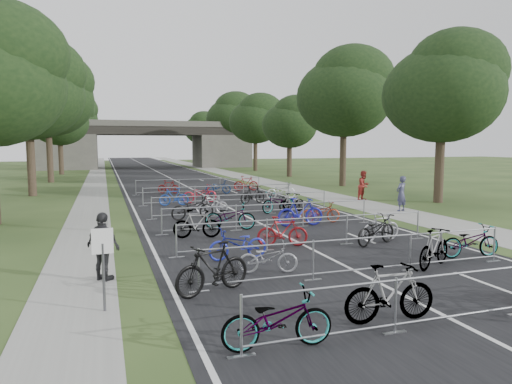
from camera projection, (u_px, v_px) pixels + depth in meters
ground at (459, 324)px, 9.22m from camera, size 200.00×200.00×0.00m
road at (161, 173)px, 56.37m from camera, size 11.00×140.00×0.01m
sidewalk_right at (224, 172)px, 58.90m from camera, size 3.00×140.00×0.01m
sidewalk_left at (97, 175)px, 54.00m from camera, size 2.00×140.00×0.01m
lane_markings at (161, 174)px, 56.37m from camera, size 0.12×140.00×0.00m
overpass_bridge at (149, 145)px, 70.15m from camera, size 31.00×8.00×7.05m
park_sign at (103, 254)px, 9.77m from camera, size 0.45×0.06×1.83m
tree_right_0 at (445, 89)px, 27.66m from camera, size 7.17×7.17×10.93m
tree_left_1 at (29, 90)px, 31.19m from camera, size 7.56×7.56×11.53m
tree_right_1 at (346, 94)px, 38.87m from camera, size 8.18×8.18×12.47m
tree_left_2 at (48, 96)px, 42.42m from camera, size 8.40×8.40×12.81m
tree_right_2 at (291, 123)px, 50.39m from camera, size 6.16×6.16×9.39m
tree_left_3 at (60, 120)px, 53.91m from camera, size 6.72×6.72×10.25m
tree_right_3 at (256, 120)px, 61.61m from camera, size 7.17×7.17×10.93m
tree_left_4 at (67, 118)px, 65.14m from camera, size 7.56×7.56×11.53m
tree_right_4 at (232, 117)px, 72.82m from camera, size 8.18×8.18×12.47m
tree_left_5 at (72, 117)px, 76.37m from camera, size 8.40×8.40×12.81m
tree_right_5 at (215, 132)px, 84.34m from camera, size 6.16×6.16×9.39m
tree_left_6 at (77, 129)px, 87.85m from camera, size 6.72×6.72×10.25m
tree_right_6 at (202, 128)px, 95.55m from camera, size 7.17×7.17×10.93m
barrier_row_0 at (460, 297)px, 9.17m from camera, size 9.70×0.08×1.10m
barrier_row_1 at (364, 256)px, 12.56m from camera, size 9.70×0.08×1.10m
barrier_row_2 at (308, 232)px, 15.95m from camera, size 9.70×0.08×1.10m
barrier_row_3 at (270, 216)px, 19.54m from camera, size 9.70×0.08×1.10m
barrier_row_4 at (243, 204)px, 23.31m from camera, size 9.70×0.08×1.10m
barrier_row_5 at (220, 194)px, 28.02m from camera, size 9.70×0.08×1.10m
barrier_row_6 at (200, 186)px, 33.68m from camera, size 9.70×0.08×1.10m
bike_0 at (277, 320)px, 8.02m from camera, size 2.08×0.87×1.06m
bike_1 at (390, 294)px, 9.22m from camera, size 2.05×0.70×1.21m
bike_4 at (213, 269)px, 10.99m from camera, size 2.16×1.30×1.25m
bike_5 at (268, 258)px, 12.78m from camera, size 1.76×0.99×0.88m
bike_6 at (434, 248)px, 13.31m from camera, size 1.96×1.36×1.16m
bike_7 at (470, 242)px, 14.52m from camera, size 2.06×0.93×1.05m
bike_8 at (238, 244)px, 14.25m from camera, size 1.93×0.76×1.00m
bike_9 at (282, 232)px, 16.08m from camera, size 1.87×0.96×1.08m
bike_10 at (376, 230)px, 16.36m from camera, size 2.17×1.38×1.08m
bike_11 at (381, 227)px, 16.97m from camera, size 1.82×0.75×1.06m
bike_12 at (197, 224)px, 17.53m from camera, size 1.89×0.83×1.10m
bike_13 at (230, 217)px, 19.30m from camera, size 2.27×1.46×1.12m
bike_14 at (300, 212)px, 20.09m from camera, size 2.14×0.74×1.26m
bike_15 at (321, 212)px, 20.92m from camera, size 1.92×0.81×0.98m
bike_16 at (193, 208)px, 21.86m from camera, size 2.27×1.18×1.14m
bike_17 at (212, 205)px, 23.61m from camera, size 1.72×0.73×1.00m
bike_18 at (278, 202)px, 24.06m from camera, size 2.26×1.42×1.12m
bike_19 at (292, 203)px, 24.38m from camera, size 1.74×0.88×1.01m
bike_20 at (174, 197)px, 26.81m from camera, size 1.76×0.55×1.05m
bike_21 at (200, 194)px, 28.08m from camera, size 2.21×0.97×1.13m
bike_22 at (253, 195)px, 27.72m from camera, size 1.93×1.16×1.12m
bike_23 at (281, 191)px, 29.94m from camera, size 2.14×0.90×1.10m
bike_25 at (169, 187)px, 33.41m from camera, size 1.68×1.15×0.99m
bike_26 at (218, 187)px, 33.05m from camera, size 1.96×0.79×1.01m
bike_27 at (246, 183)px, 35.45m from camera, size 1.97×0.93×1.14m
pedestrian_a at (401, 194)px, 24.56m from camera, size 0.81×0.67×1.90m
pedestrian_b at (364, 186)px, 29.43m from camera, size 1.13×1.03×1.91m
pedestrian_c at (103, 247)px, 12.03m from camera, size 1.08×1.07×1.83m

